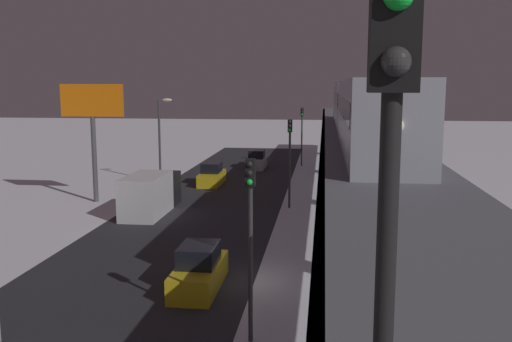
% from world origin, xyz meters
% --- Properties ---
extents(ground_plane, '(240.00, 240.00, 0.00)m').
position_xyz_m(ground_plane, '(0.00, 0.00, 0.00)').
color(ground_plane, white).
extents(avenue_asphalt, '(11.00, 107.84, 0.01)m').
position_xyz_m(avenue_asphalt, '(4.88, 0.00, 0.00)').
color(avenue_asphalt, '#28282D').
rests_on(avenue_asphalt, ground_plane).
extents(elevated_railway, '(5.00, 107.84, 5.66)m').
position_xyz_m(elevated_railway, '(-5.86, -0.00, 4.90)').
color(elevated_railway, slate).
rests_on(elevated_railway, ground_plane).
extents(subway_train, '(2.94, 36.87, 3.40)m').
position_xyz_m(subway_train, '(-5.95, -12.54, 7.44)').
color(subway_train, '#999EA8').
rests_on(subway_train, elevated_railway).
extents(rail_signal, '(0.36, 0.41, 4.00)m').
position_xyz_m(rail_signal, '(-4.13, 19.76, 8.39)').
color(rail_signal, black).
rests_on(rail_signal, elevated_railway).
extents(sedan_silver_2, '(1.80, 4.39, 1.97)m').
position_xyz_m(sedan_silver_2, '(3.48, -34.66, 0.80)').
color(sedan_silver_2, '#B2B2B7').
rests_on(sedan_silver_2, ground_plane).
extents(sedan_yellow, '(1.80, 4.56, 1.97)m').
position_xyz_m(sedan_yellow, '(6.28, -24.44, 0.80)').
color(sedan_yellow, gold).
rests_on(sedan_yellow, ground_plane).
extents(sedan_yellow_2, '(1.80, 4.52, 1.97)m').
position_xyz_m(sedan_yellow_2, '(1.68, 1.09, 0.80)').
color(sedan_yellow_2, gold).
rests_on(sedan_yellow_2, ground_plane).
extents(box_truck, '(2.40, 7.40, 2.80)m').
position_xyz_m(box_truck, '(8.28, -13.00, 1.35)').
color(box_truck, black).
rests_on(box_truck, ground_plane).
extents(traffic_light_near, '(0.32, 0.44, 6.40)m').
position_xyz_m(traffic_light_near, '(-1.22, 5.88, 4.20)').
color(traffic_light_near, '#2D2D2D').
rests_on(traffic_light_near, ground_plane).
extents(traffic_light_mid, '(0.32, 0.44, 6.40)m').
position_xyz_m(traffic_light_mid, '(-1.22, -15.65, 4.20)').
color(traffic_light_mid, '#2D2D2D').
rests_on(traffic_light_mid, ground_plane).
extents(traffic_light_far, '(0.32, 0.44, 6.40)m').
position_xyz_m(traffic_light_far, '(-1.22, -37.18, 4.20)').
color(traffic_light_far, '#2D2D2D').
rests_on(traffic_light_far, ground_plane).
extents(commercial_billboard, '(4.80, 0.36, 8.90)m').
position_xyz_m(commercial_billboard, '(13.58, -16.04, 6.83)').
color(commercial_billboard, '#4C4C51').
rests_on(commercial_billboard, ground_plane).
extents(street_lamp_far, '(1.35, 0.44, 7.65)m').
position_xyz_m(street_lamp_far, '(10.95, -25.00, 4.81)').
color(street_lamp_far, '#38383D').
rests_on(street_lamp_far, ground_plane).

